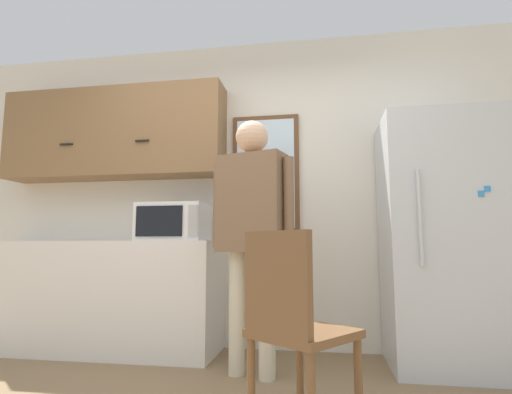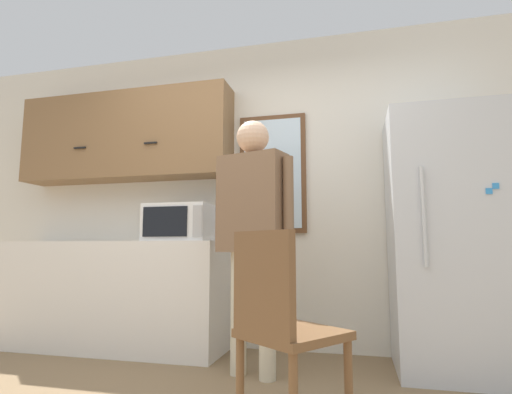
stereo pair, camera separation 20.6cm
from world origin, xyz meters
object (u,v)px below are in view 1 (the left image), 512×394
Objects in this scene: microwave at (174,222)px; person at (252,215)px; chair at (293,320)px; refrigerator at (441,240)px.

person is (0.71, -0.37, 0.02)m from microwave.
refrigerator is at bearing -94.09° from chair.
person is 0.97× the size of refrigerator.
person is 1.01m from chair.
microwave is at bearing -179.89° from refrigerator.
chair is (-0.98, -1.15, -0.39)m from refrigerator.
person reaches higher than chair.
microwave is 0.31× the size of person.
microwave is 0.58× the size of chair.
chair is at bearing -130.64° from refrigerator.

